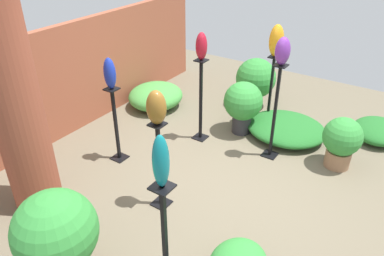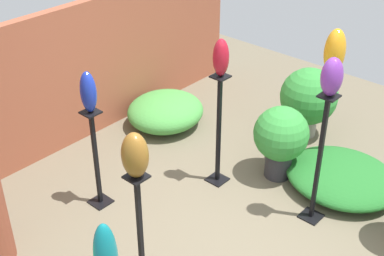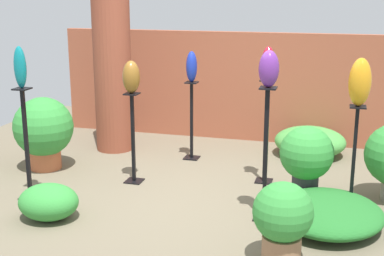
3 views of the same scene
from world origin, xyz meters
name	(u,v)px [view 3 (image 3 of 3)]	position (x,y,z in m)	size (l,w,h in m)	color
ground_plane	(195,199)	(0.00, 0.00, 0.00)	(8.00, 8.00, 0.00)	#6B604C
brick_wall_back	(239,87)	(0.00, 2.56, 0.82)	(5.60, 0.12, 1.63)	#9E5138
brick_pillar	(112,53)	(-1.61, 1.54, 1.38)	(0.52, 0.52, 2.76)	brown
pedestal_bronze	(133,142)	(-0.84, 0.33, 0.49)	(0.20, 0.20, 1.08)	black
pedestal_violet	(266,160)	(0.81, -0.31, 0.62)	(0.20, 0.20, 1.34)	black
pedestal_ruby	(265,136)	(0.66, 0.75, 0.57)	(0.20, 0.20, 1.24)	black
pedestal_teal	(27,149)	(-1.77, -0.45, 0.57)	(0.20, 0.20, 1.23)	black
pedestal_cobalt	(192,124)	(-0.42, 1.40, 0.48)	(0.20, 0.20, 1.06)	black
pedestal_amber	(353,165)	(1.65, 0.10, 0.51)	(0.20, 0.20, 1.13)	black
art_vase_bronze	(131,77)	(-0.84, 0.33, 1.27)	(0.20, 0.21, 0.38)	brown
art_vase_violet	(269,69)	(0.81, -0.31, 1.52)	(0.19, 0.19, 0.35)	#6B2D8C
art_vase_ruby	(268,63)	(0.66, 0.75, 1.43)	(0.15, 0.16, 0.38)	maroon
art_vase_teal	(20,67)	(-1.77, -0.45, 1.45)	(0.13, 0.12, 0.44)	#0F727A
art_vase_cobalt	(192,67)	(-0.42, 1.40, 1.26)	(0.15, 0.16, 0.40)	#192D9E
art_vase_amber	(360,82)	(1.65, 0.10, 1.36)	(0.22, 0.21, 0.48)	orange
potted_plant_front_right	(283,218)	(1.08, -1.16, 0.40)	(0.51, 0.51, 0.71)	#936B4C
potted_plant_back_center	(306,157)	(1.17, 0.33, 0.49)	(0.58, 0.58, 0.82)	#2D2D33
potted_plant_near_pillar	(43,129)	(-2.12, 0.49, 0.52)	(0.76, 0.76, 0.93)	#B25B38
foliage_bed_east	(49,202)	(-1.27, -0.89, 0.18)	(0.61, 0.53, 0.36)	#338C38
foliage_bed_west	(310,142)	(1.12, 1.98, 0.20)	(0.97, 0.92, 0.40)	#479942
foliage_bed_rear	(328,212)	(1.43, -0.30, 0.13)	(1.07, 1.19, 0.26)	#236B28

